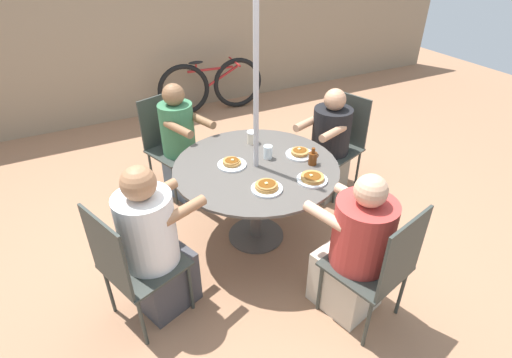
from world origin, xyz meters
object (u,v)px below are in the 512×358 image
syrup_bottle (313,158)px  diner_west (155,248)px  bicycle (211,86)px  patio_chair_east (340,138)px  patio_table (256,178)px  pancake_plate_a (267,187)px  drinking_glass_a (268,152)px  coffee_cup (252,137)px  diner_east (328,149)px  diner_south (181,146)px  pancake_plate_d (312,179)px  patio_chair_south (169,140)px  patio_chair_west (130,263)px  pancake_plate_b (300,153)px  diner_north (355,252)px  patio_chair_north (381,264)px  pancake_plate_c (232,163)px

syrup_bottle → diner_west: bearing=-173.1°
bicycle → patio_chair_east: bearing=-74.9°
patio_table → pancake_plate_a: size_ratio=5.74×
diner_west → drinking_glass_a: 1.15m
patio_chair_east → syrup_bottle: 0.91m
coffee_cup → diner_east: bearing=-3.6°
patio_table → syrup_bottle: size_ratio=9.17×
diner_south → pancake_plate_a: size_ratio=4.99×
patio_table → diner_east: diner_east is taller
drinking_glass_a → diner_west: bearing=-159.1°
diner_west → syrup_bottle: diner_west is taller
diner_east → diner_west: size_ratio=0.93×
diner_south → pancake_plate_d: 1.43m
syrup_bottle → coffee_cup: syrup_bottle is taller
patio_chair_east → coffee_cup: (-0.95, -0.01, 0.24)m
patio_chair_south → pancake_plate_a: patio_chair_south is taller
patio_chair_west → pancake_plate_b: bearing=84.3°
pancake_plate_a → pancake_plate_b: size_ratio=1.00×
patio_table → diner_west: 0.97m
patio_table → pancake_plate_d: 0.48m
patio_chair_west → pancake_plate_d: 1.36m
diner_north → patio_chair_east: diner_north is taller
coffee_cup → patio_table: bearing=-112.4°
pancake_plate_a → drinking_glass_a: bearing=60.2°
diner_east → patio_chair_east: bearing=-90.0°
diner_west → bicycle: (1.61, 3.04, -0.15)m
patio_chair_south → diner_south: diner_south is taller
pancake_plate_a → coffee_cup: size_ratio=2.15×
patio_chair_north → patio_chair_west: same height
pancake_plate_b → syrup_bottle: (0.01, -0.16, 0.03)m
diner_south → pancake_plate_b: bearing=107.8°
pancake_plate_c → syrup_bottle: syrup_bottle is taller
pancake_plate_c → coffee_cup: bearing=40.5°
diner_east → syrup_bottle: bearing=114.5°
diner_south → patio_chair_west: 1.52m
patio_chair_south → pancake_plate_c: patio_chair_south is taller
pancake_plate_b → patio_table: bearing=177.4°
patio_chair_west → pancake_plate_b: 1.53m
pancake_plate_c → patio_chair_west: bearing=-152.1°
patio_chair_north → diner_west: (-1.19, 0.78, -0.00)m
pancake_plate_b → pancake_plate_d: 0.38m
pancake_plate_c → bicycle: size_ratio=0.15×
coffee_cup → bicycle: size_ratio=0.07×
diner_west → pancake_plate_d: diner_west is taller
patio_chair_west → bicycle: (1.78, 3.10, -0.15)m
diner_north → pancake_plate_c: size_ratio=4.85×
patio_chair_west → patio_chair_east: bearing=88.9°
diner_east → patio_chair_west: (-2.00, -0.70, 0.04)m
diner_north → diner_west: bearing=138.2°
pancake_plate_a → pancake_plate_d: bearing=-8.3°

